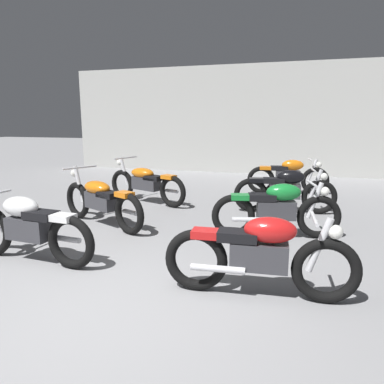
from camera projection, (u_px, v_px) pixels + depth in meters
name	position (u px, v px, depth m)	size (l,w,h in m)	color
ground_plane	(90.00, 312.00, 3.44)	(60.00, 60.00, 0.00)	gray
back_wall	(250.00, 120.00, 12.19)	(12.91, 0.24, 3.60)	#B2B2AD
motorcycle_left_row_0	(28.00, 227.00, 4.60)	(1.97, 0.48, 0.88)	black
motorcycle_left_row_1	(101.00, 200.00, 6.20)	(2.02, 1.07, 0.97)	black
motorcycle_left_row_2	(146.00, 182.00, 7.92)	(2.09, 0.93, 0.97)	black
motorcycle_right_row_0	(260.00, 254.00, 3.66)	(1.97, 0.51, 0.88)	black
motorcycle_right_row_1	(277.00, 209.00, 5.54)	(1.94, 0.68, 0.88)	black
motorcycle_right_row_2	(285.00, 190.00, 7.05)	(1.96, 0.58, 0.88)	black
motorcycle_right_row_3	(288.00, 175.00, 8.88)	(1.96, 0.60, 0.88)	black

